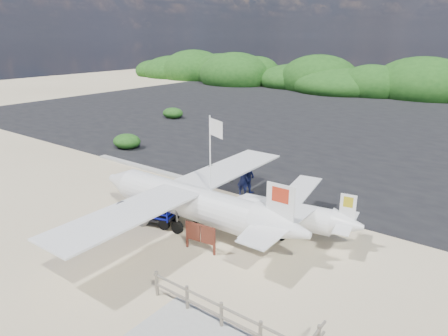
# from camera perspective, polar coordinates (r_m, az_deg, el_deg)

# --- Properties ---
(ground) EXTENTS (160.00, 160.00, 0.00)m
(ground) POSITION_cam_1_polar(r_m,az_deg,el_deg) (20.75, -5.34, -8.12)
(ground) COLOR beige
(asphalt_apron) EXTENTS (90.00, 50.00, 0.04)m
(asphalt_apron) POSITION_cam_1_polar(r_m,az_deg,el_deg) (46.39, 20.29, 5.76)
(asphalt_apron) COLOR #B2B2B2
(asphalt_apron) RESTS_ON ground
(lagoon) EXTENTS (9.00, 7.00, 0.40)m
(lagoon) POSITION_cam_1_polar(r_m,az_deg,el_deg) (27.95, -17.14, -1.76)
(lagoon) COLOR #B2B2B2
(lagoon) RESTS_ON ground
(vegetation_band) EXTENTS (124.00, 8.00, 4.40)m
(vegetation_band) POSITION_cam_1_polar(r_m,az_deg,el_deg) (70.44, 26.40, 8.96)
(vegetation_band) COLOR #B2B2B2
(vegetation_band) RESTS_ON ground
(fence) EXTENTS (6.40, 2.00, 1.10)m
(fence) POSITION_cam_1_polar(r_m,az_deg,el_deg) (14.28, -0.38, -21.89)
(fence) COLOR #B2B2B2
(fence) RESTS_ON ground
(baggage_cart) EXTENTS (2.97, 2.22, 1.32)m
(baggage_cart) POSITION_cam_1_polar(r_m,az_deg,el_deg) (21.27, -10.12, -7.65)
(baggage_cart) COLOR #0C13B7
(baggage_cart) RESTS_ON ground
(flagpole) EXTENTS (1.26, 0.90, 5.82)m
(flagpole) POSITION_cam_1_polar(r_m,az_deg,el_deg) (20.08, -1.86, -9.00)
(flagpole) COLOR white
(flagpole) RESTS_ON ground
(signboard) EXTENTS (1.64, 0.35, 1.35)m
(signboard) POSITION_cam_1_polar(r_m,az_deg,el_deg) (18.42, -3.35, -11.73)
(signboard) COLOR #5E281B
(signboard) RESTS_ON ground
(crew_a) EXTENTS (0.79, 0.63, 1.88)m
(crew_a) POSITION_cam_1_polar(r_m,az_deg,el_deg) (24.07, 2.67, -1.79)
(crew_a) COLOR #151D50
(crew_a) RESTS_ON ground
(crew_b) EXTENTS (0.96, 0.77, 1.89)m
(crew_b) POSITION_cam_1_polar(r_m,az_deg,el_deg) (24.62, 3.45, -1.32)
(crew_b) COLOR #151D50
(crew_b) RESTS_ON ground
(aircraft_small) EXTENTS (8.02, 8.02, 2.51)m
(aircraft_small) POSITION_cam_1_polar(r_m,az_deg,el_deg) (49.36, 8.21, 7.41)
(aircraft_small) COLOR #B2B2B2
(aircraft_small) RESTS_ON ground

